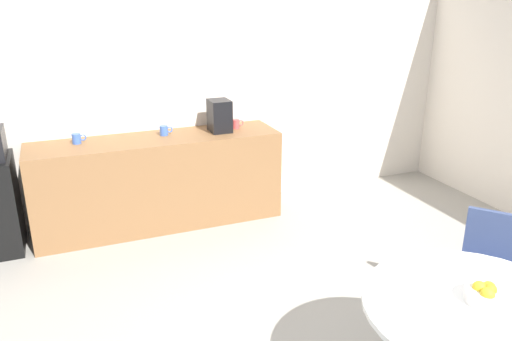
% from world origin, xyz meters
% --- Properties ---
extents(wall_back, '(6.00, 0.10, 2.60)m').
position_xyz_m(wall_back, '(0.00, 3.00, 1.30)').
color(wall_back, silver).
rests_on(wall_back, ground_plane).
extents(counter_block, '(2.40, 0.60, 0.90)m').
position_xyz_m(counter_block, '(-0.51, 2.65, 0.45)').
color(counter_block, brown).
rests_on(counter_block, ground_plane).
extents(round_table, '(1.15, 1.15, 0.75)m').
position_xyz_m(round_table, '(0.47, -0.47, 0.62)').
color(round_table, silver).
rests_on(round_table, ground_plane).
extents(chair_navy, '(0.59, 0.59, 0.83)m').
position_xyz_m(chair_navy, '(1.24, 0.16, 0.52)').
color(chair_navy, silver).
rests_on(chair_navy, ground_plane).
extents(fruit_bowl, '(0.22, 0.22, 0.11)m').
position_xyz_m(fruit_bowl, '(0.53, -0.45, 0.80)').
color(fruit_bowl, silver).
rests_on(fruit_bowl, round_table).
extents(mug_white, '(0.13, 0.08, 0.09)m').
position_xyz_m(mug_white, '(-0.41, 2.72, 0.95)').
color(mug_white, '#3F66BF').
rests_on(mug_white, counter_block).
extents(mug_green, '(0.13, 0.08, 0.09)m').
position_xyz_m(mug_green, '(-1.22, 2.73, 0.95)').
color(mug_green, '#3F66BF').
rests_on(mug_green, counter_block).
extents(mug_red, '(0.13, 0.08, 0.09)m').
position_xyz_m(mug_red, '(0.33, 2.70, 0.95)').
color(mug_red, '#D84C4C').
rests_on(mug_red, counter_block).
extents(coffee_maker, '(0.20, 0.24, 0.32)m').
position_xyz_m(coffee_maker, '(0.14, 2.65, 1.06)').
color(coffee_maker, black).
rests_on(coffee_maker, counter_block).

